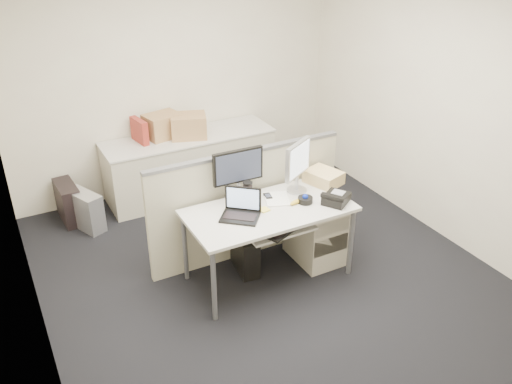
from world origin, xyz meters
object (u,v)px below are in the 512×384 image
desk (269,215)px  monitor_main (238,174)px  laptop (240,206)px  desk_phone (336,199)px

desk → monitor_main: monitor_main is taller
monitor_main → laptop: (-0.15, -0.34, -0.12)m
laptop → desk_phone: bearing=30.0°
desk → laptop: laptop is taller
desk_phone → monitor_main: bearing=113.6°
monitor_main → desk_phone: 0.92m
desk → monitor_main: size_ratio=3.11×
laptop → monitor_main: bearing=105.8°
monitor_main → laptop: 0.39m
monitor_main → laptop: monitor_main is taller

